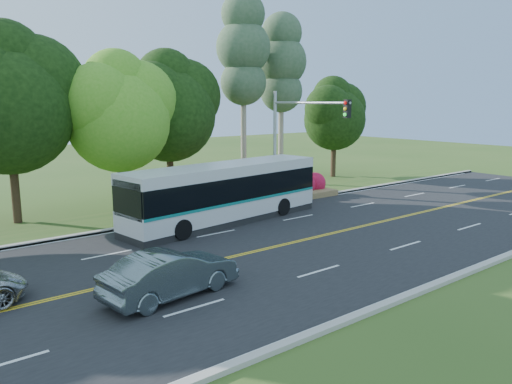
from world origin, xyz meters
TOP-DOWN VIEW (x-y plane):
  - ground at (0.00, 0.00)m, footprint 120.00×120.00m
  - road at (0.00, 0.00)m, footprint 60.00×14.00m
  - curb_north at (0.00, 7.15)m, footprint 60.00×0.30m
  - curb_south at (0.00, -7.15)m, footprint 60.00×0.30m
  - grass_verge at (0.00, 9.00)m, footprint 60.00×4.00m
  - lane_markings at (-0.09, 0.00)m, footprint 57.60×13.82m
  - tree_row at (-5.15, 12.13)m, footprint 44.70×9.10m
  - bougainvillea_hedge at (7.18, 8.15)m, footprint 9.50×2.25m
  - traffic_signal at (6.49, 5.40)m, footprint 0.42×6.10m
  - transit_bus at (1.23, 5.19)m, footprint 12.08×4.09m
  - sedan at (-6.10, -2.19)m, footprint 4.87×2.26m

SIDE VIEW (x-z plane):
  - ground at x=0.00m, z-range 0.00..0.00m
  - road at x=0.00m, z-range 0.00..0.02m
  - lane_markings at x=-0.09m, z-range 0.02..0.02m
  - grass_verge at x=0.00m, z-range 0.00..0.10m
  - curb_north at x=0.00m, z-range 0.00..0.15m
  - curb_south at x=0.00m, z-range 0.00..0.15m
  - bougainvillea_hedge at x=7.18m, z-range -0.03..1.47m
  - sedan at x=-6.10m, z-range 0.02..1.57m
  - transit_bus at x=1.23m, z-range 0.00..3.11m
  - traffic_signal at x=6.49m, z-range 1.17..8.17m
  - tree_row at x=-5.15m, z-range -0.19..13.65m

